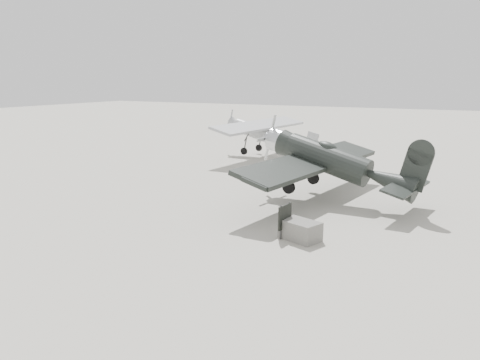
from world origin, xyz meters
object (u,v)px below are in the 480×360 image
at_px(sign_board, 285,217).
at_px(equipment_block, 300,230).
at_px(lowwing_monoplane, 335,162).
at_px(highwing_monoplane, 267,132).

bearing_deg(sign_board, equipment_block, 7.30).
xyz_separation_m(lowwing_monoplane, equipment_block, (0.50, -5.90, -1.60)).
distance_m(highwing_monoplane, sign_board, 18.40).
relative_size(lowwing_monoplane, highwing_monoplane, 1.07).
relative_size(lowwing_monoplane, sign_board, 8.75).
xyz_separation_m(lowwing_monoplane, sign_board, (-0.12, -5.90, -1.17)).
bearing_deg(sign_board, highwing_monoplane, 123.82).
bearing_deg(highwing_monoplane, equipment_block, -55.22).
bearing_deg(highwing_monoplane, lowwing_monoplane, -45.13).
distance_m(lowwing_monoplane, highwing_monoplane, 13.43).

